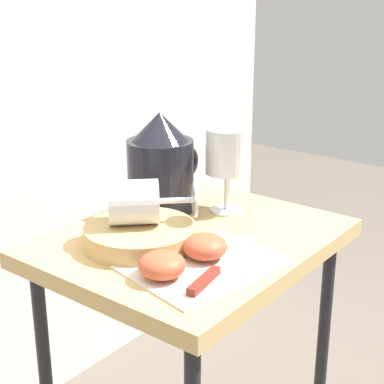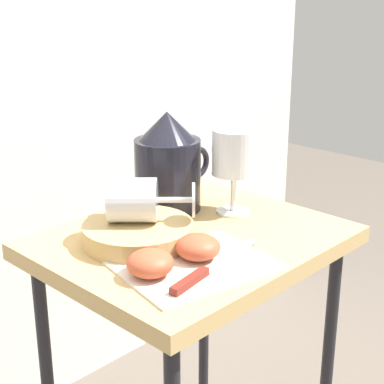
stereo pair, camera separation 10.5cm
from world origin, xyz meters
name	(u,v)px [view 1 (the left image)]	position (x,y,z in m)	size (l,w,h in m)	color
table	(192,278)	(0.00, 0.00, 0.63)	(0.51, 0.42, 0.72)	tan
linen_napkin	(204,265)	(-0.09, -0.09, 0.72)	(0.23, 0.18, 0.00)	silver
basket_tray	(140,235)	(-0.09, 0.04, 0.73)	(0.19, 0.19, 0.04)	tan
pitcher	(161,172)	(0.06, 0.13, 0.79)	(0.18, 0.13, 0.19)	black
wine_glass_upright	(227,155)	(0.13, 0.02, 0.83)	(0.08, 0.08, 0.17)	silver
wine_glass_tipped_near	(136,202)	(-0.08, 0.05, 0.79)	(0.15, 0.15, 0.08)	silver
apple_half_left	(162,265)	(-0.16, -0.07, 0.74)	(0.07, 0.07, 0.04)	#C15133
apple_half_right	(205,247)	(-0.07, -0.08, 0.74)	(0.07, 0.07, 0.04)	#C15133
knife	(216,271)	(-0.10, -0.13, 0.72)	(0.24, 0.06, 0.01)	silver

